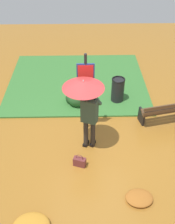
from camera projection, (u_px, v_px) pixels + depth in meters
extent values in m
plane|color=#9E6623|center=(94.00, 147.00, 7.08)|extent=(18.00, 18.00, 0.00)
cube|color=#387533|center=(77.00, 81.00, 9.59)|extent=(4.80, 4.00, 0.05)
cylinder|color=#2D2823|center=(93.00, 134.00, 6.85)|extent=(0.12, 0.12, 0.86)
cylinder|color=#2D2823|center=(86.00, 134.00, 6.84)|extent=(0.12, 0.12, 0.86)
cube|color=black|center=(93.00, 143.00, 7.12)|extent=(0.18, 0.24, 0.08)
cube|color=black|center=(86.00, 143.00, 7.12)|extent=(0.18, 0.24, 0.08)
cube|color=#334738|center=(89.00, 110.00, 6.38)|extent=(0.44, 0.36, 0.64)
sphere|color=beige|center=(90.00, 95.00, 6.10)|extent=(0.20, 0.20, 0.20)
ellipsoid|color=black|center=(90.00, 93.00, 6.08)|extent=(0.20, 0.20, 0.15)
cylinder|color=#334738|center=(99.00, 103.00, 6.27)|extent=(0.18, 0.13, 0.18)
cylinder|color=#334738|center=(97.00, 99.00, 6.22)|extent=(0.24, 0.11, 0.33)
cube|color=black|center=(93.00, 95.00, 6.13)|extent=(0.07, 0.04, 0.14)
cylinder|color=#334738|center=(83.00, 103.00, 6.23)|extent=(0.11, 0.10, 0.09)
cylinder|color=#334738|center=(83.00, 100.00, 6.16)|extent=(0.10, 0.09, 0.23)
cylinder|color=#A5A5AD|center=(83.00, 88.00, 5.96)|extent=(0.02, 0.02, 0.41)
cone|color=#B22D2D|center=(83.00, 85.00, 5.90)|extent=(0.96, 0.96, 0.16)
sphere|color=#A5A5AD|center=(83.00, 80.00, 5.84)|extent=(0.02, 0.02, 0.02)
cylinder|color=black|center=(86.00, 94.00, 6.96)|extent=(0.07, 0.07, 2.30)
cube|color=navy|center=(86.00, 76.00, 6.61)|extent=(0.44, 0.04, 0.70)
cube|color=red|center=(86.00, 77.00, 6.59)|extent=(0.38, 0.01, 0.64)
cube|color=brown|center=(80.00, 162.00, 6.51)|extent=(0.33, 0.23, 0.24)
torus|color=brown|center=(79.00, 157.00, 6.41)|extent=(0.17, 0.07, 0.18)
cube|color=black|center=(141.00, 116.00, 7.72)|extent=(0.14, 0.36, 0.44)
cube|color=#513823|center=(164.00, 107.00, 7.68)|extent=(1.39, 0.40, 0.04)
cube|color=#513823|center=(165.00, 109.00, 7.59)|extent=(1.39, 0.40, 0.04)
cube|color=#513823|center=(166.00, 112.00, 7.49)|extent=(1.39, 0.40, 0.04)
cube|color=#513823|center=(167.00, 110.00, 7.39)|extent=(1.38, 0.34, 0.10)
cube|color=#513823|center=(168.00, 106.00, 7.30)|extent=(1.38, 0.34, 0.10)
cylinder|color=black|center=(118.00, 91.00, 8.44)|extent=(0.40, 0.40, 0.80)
torus|color=black|center=(119.00, 79.00, 8.19)|extent=(0.42, 0.42, 0.04)
ellipsoid|color=#285628|center=(77.00, 98.00, 8.36)|extent=(0.62, 0.62, 0.56)
ellipsoid|color=#1E421E|center=(71.00, 98.00, 8.49)|extent=(0.37, 0.37, 0.37)
ellipsoid|color=#A86023|center=(139.00, 198.00, 5.78)|extent=(0.60, 0.48, 0.13)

